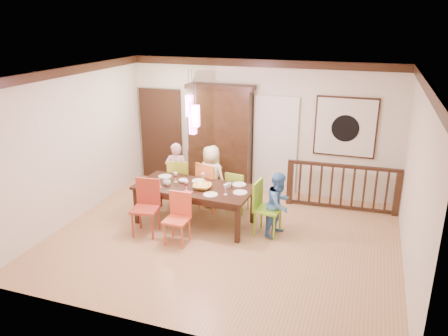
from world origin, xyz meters
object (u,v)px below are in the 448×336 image
(dining_table, at_px, (194,190))
(person_far_left, at_px, (177,173))
(chair_end_right, at_px, (268,205))
(person_end_right, at_px, (279,204))
(chair_far_left, at_px, (181,178))
(china_hutch, at_px, (220,138))
(person_far_mid, at_px, (211,176))
(balustrade, at_px, (342,186))

(dining_table, relative_size, person_far_left, 1.73)
(dining_table, bearing_deg, chair_end_right, 3.35)
(dining_table, xyz_separation_m, person_far_left, (-0.74, 0.81, -0.02))
(dining_table, xyz_separation_m, person_end_right, (1.60, 0.06, -0.08))
(chair_end_right, bearing_deg, chair_far_left, 74.81)
(person_far_left, xyz_separation_m, person_end_right, (2.34, -0.76, -0.06))
(person_far_left, bearing_deg, person_end_right, 145.74)
(china_hutch, bearing_deg, person_end_right, -46.50)
(chair_end_right, bearing_deg, person_far_mid, 64.15)
(person_end_right, bearing_deg, balustrade, -14.23)
(person_far_left, bearing_deg, chair_far_left, 145.89)
(dining_table, xyz_separation_m, person_far_mid, (0.02, 0.86, -0.02))
(chair_far_left, bearing_deg, person_end_right, 157.66)
(chair_end_right, bearing_deg, dining_table, 95.72)
(chair_end_right, xyz_separation_m, balustrade, (1.17, 1.54, -0.07))
(dining_table, bearing_deg, person_end_right, 5.22)
(chair_end_right, height_order, person_far_mid, person_far_mid)
(person_far_left, height_order, person_far_mid, person_far_left)
(person_far_mid, bearing_deg, chair_end_right, 162.47)
(chair_far_left, height_order, chair_end_right, chair_end_right)
(balustrade, distance_m, person_far_mid, 2.66)
(chair_far_left, relative_size, china_hutch, 0.41)
(chair_end_right, height_order, china_hutch, china_hutch)
(chair_far_left, xyz_separation_m, person_end_right, (2.22, -0.72, 0.03))
(dining_table, xyz_separation_m, chair_far_left, (-0.62, 0.78, -0.11))
(balustrade, height_order, person_end_right, person_end_right)
(china_hutch, distance_m, person_far_left, 1.34)
(chair_end_right, distance_m, person_far_left, 2.30)
(chair_far_left, height_order, person_far_mid, person_far_mid)
(balustrade, relative_size, person_far_mid, 1.72)
(chair_far_left, relative_size, person_far_mid, 0.76)
(chair_far_left, distance_m, person_far_left, 0.15)
(china_hutch, bearing_deg, chair_end_right, -50.45)
(dining_table, relative_size, chair_end_right, 2.26)
(person_end_right, bearing_deg, dining_table, 111.34)
(chair_far_left, distance_m, chair_end_right, 2.18)
(person_far_mid, bearing_deg, china_hutch, -67.11)
(chair_end_right, relative_size, balustrade, 0.45)
(balustrade, xyz_separation_m, person_end_right, (-0.99, -1.49, 0.09))
(balustrade, height_order, person_far_mid, person_far_mid)
(dining_table, distance_m, balustrade, 3.02)
(chair_end_right, relative_size, person_far_left, 0.77)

